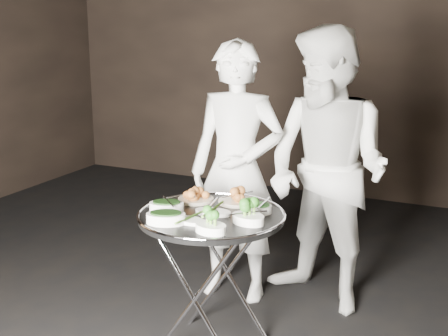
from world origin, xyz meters
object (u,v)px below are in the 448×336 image
at_px(waiter_right, 327,171).
at_px(serving_tray, 211,216).
at_px(tray_stand, 212,276).
at_px(waiter_left, 237,172).

bearing_deg(waiter_right, serving_tray, -94.36).
distance_m(tray_stand, waiter_right, 0.95).
height_order(serving_tray, waiter_right, waiter_right).
relative_size(tray_stand, waiter_right, 0.44).
bearing_deg(tray_stand, waiter_left, 103.37).
relative_size(serving_tray, waiter_right, 0.45).
bearing_deg(waiter_right, tray_stand, -94.36).
xyz_separation_m(serving_tray, waiter_right, (0.38, 0.76, 0.10)).
relative_size(tray_stand, serving_tray, 0.97).
bearing_deg(waiter_left, waiter_right, 4.91).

